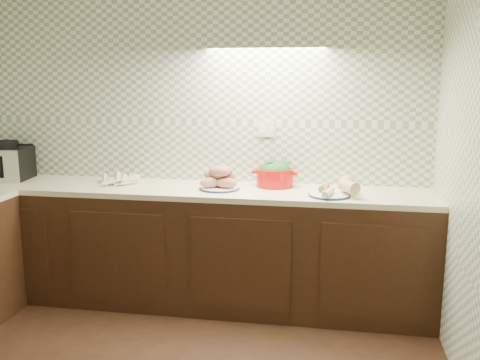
% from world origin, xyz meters
% --- Properties ---
extents(room, '(3.60, 3.60, 2.60)m').
position_xyz_m(room, '(0.00, 0.00, 1.63)').
color(room, black).
rests_on(room, ground).
extents(counter, '(3.60, 3.60, 0.90)m').
position_xyz_m(counter, '(-0.68, 0.68, 0.45)').
color(counter, black).
rests_on(counter, ground).
extents(toaster_oven, '(0.47, 0.38, 0.31)m').
position_xyz_m(toaster_oven, '(-1.56, 1.55, 1.04)').
color(toaster_oven, black).
rests_on(toaster_oven, counter).
extents(parsnip_pile, '(0.33, 0.34, 0.07)m').
position_xyz_m(parsnip_pile, '(-0.60, 1.57, 0.93)').
color(parsnip_pile, '#FAF1C7').
rests_on(parsnip_pile, counter).
extents(sweet_potato_plate, '(0.30, 0.30, 0.18)m').
position_xyz_m(sweet_potato_plate, '(0.24, 1.49, 0.97)').
color(sweet_potato_plate, '#191B43').
rests_on(sweet_potato_plate, counter).
extents(onion_bowl, '(0.14, 0.14, 0.11)m').
position_xyz_m(onion_bowl, '(0.21, 1.62, 0.94)').
color(onion_bowl, black).
rests_on(onion_bowl, counter).
extents(dutch_oven, '(0.34, 0.29, 0.19)m').
position_xyz_m(dutch_oven, '(0.63, 1.65, 0.99)').
color(dutch_oven, red).
rests_on(dutch_oven, counter).
extents(veg_plate, '(0.37, 0.38, 0.13)m').
position_xyz_m(veg_plate, '(1.10, 1.43, 0.95)').
color(veg_plate, '#191B43').
rests_on(veg_plate, counter).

